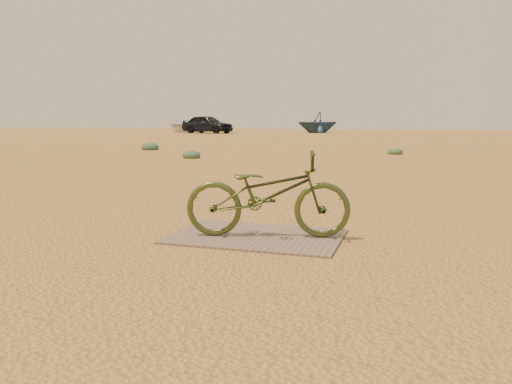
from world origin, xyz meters
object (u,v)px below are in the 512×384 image
(plywood_board, at_px, (256,236))
(boat_far_left, at_px, (317,122))
(car, at_px, (207,124))
(boat_near_left, at_px, (185,125))
(bicycle, at_px, (268,194))

(plywood_board, distance_m, boat_far_left, 41.02)
(plywood_board, xyz_separation_m, car, (-15.99, 36.30, 0.78))
(boat_far_left, bearing_deg, boat_near_left, -124.96)
(plywood_board, distance_m, boat_near_left, 45.37)
(bicycle, bearing_deg, boat_near_left, 12.63)
(boat_near_left, bearing_deg, car, -59.41)
(car, bearing_deg, plywood_board, -142.46)
(plywood_board, height_order, car, car)
(plywood_board, relative_size, boat_far_left, 0.45)
(plywood_board, bearing_deg, boat_near_left, 116.41)
(plywood_board, height_order, boat_near_left, boat_near_left)
(plywood_board, bearing_deg, boat_far_left, 99.78)
(plywood_board, height_order, bicycle, bicycle)
(plywood_board, xyz_separation_m, bicycle, (0.12, -0.01, 0.43))
(bicycle, xyz_separation_m, boat_near_left, (-20.30, 40.64, 0.18))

